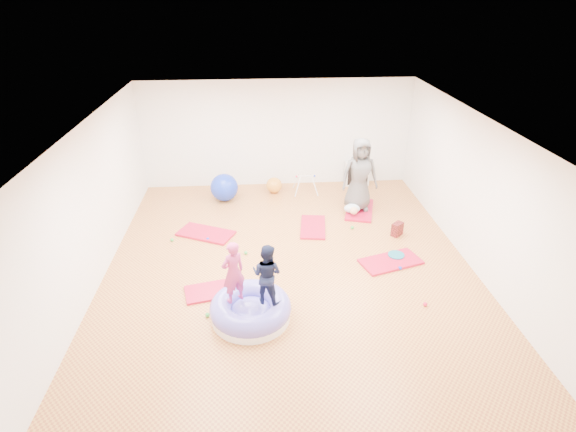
{
  "coord_description": "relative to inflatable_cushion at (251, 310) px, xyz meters",
  "views": [
    {
      "loc": [
        -0.58,
        -7.35,
        4.87
      ],
      "look_at": [
        0.0,
        0.3,
        0.9
      ],
      "focal_mm": 28.0,
      "sensor_mm": 36.0,
      "label": 1
    }
  ],
  "objects": [
    {
      "name": "gym_mat_center_back",
      "position": [
        1.4,
        2.96,
        -0.14
      ],
      "size": [
        0.68,
        1.15,
        0.05
      ],
      "primitive_type": "cube",
      "rotation": [
        0.0,
        0.0,
        1.43
      ],
      "color": "red",
      "rests_on": "ground"
    },
    {
      "name": "cube_shelf",
      "position": [
        2.89,
        5.33,
        0.15
      ],
      "size": [
        0.64,
        0.31,
        0.64
      ],
      "color": "white",
      "rests_on": "ground"
    },
    {
      "name": "gym_mat_rear_right",
      "position": [
        2.63,
        3.73,
        -0.14
      ],
      "size": [
        0.93,
        1.35,
        0.05
      ],
      "primitive_type": "cube",
      "rotation": [
        0.0,
        0.0,
        1.29
      ],
      "color": "red",
      "rests_on": "ground"
    },
    {
      "name": "adult_caregiver",
      "position": [
        2.57,
        3.76,
        0.76
      ],
      "size": [
        0.89,
        0.61,
        1.75
      ],
      "primitive_type": "imported",
      "rotation": [
        0.0,
        0.0,
        0.06
      ],
      "color": "#515151",
      "rests_on": "gym_mat_rear_right"
    },
    {
      "name": "room",
      "position": [
        0.75,
        1.54,
        1.24
      ],
      "size": [
        7.01,
        8.01,
        2.81
      ],
      "color": "gold",
      "rests_on": "ground"
    },
    {
      "name": "yellow_toy",
      "position": [
        0.02,
        -0.37,
        -0.15
      ],
      "size": [
        0.22,
        0.22,
        0.03
      ],
      "primitive_type": "cylinder",
      "color": "yellow",
      "rests_on": "ground"
    },
    {
      "name": "backpack",
      "position": [
        3.18,
        2.49,
        -0.01
      ],
      "size": [
        0.3,
        0.29,
        0.3
      ],
      "primitive_type": "cube",
      "rotation": [
        0.0,
        0.0,
        0.71
      ],
      "color": "#A12626",
      "rests_on": "ground"
    },
    {
      "name": "ball_pit_balls",
      "position": [
        0.67,
        1.61,
        -0.13
      ],
      "size": [
        4.7,
        2.84,
        0.07
      ],
      "color": "#1833C7",
      "rests_on": "ground"
    },
    {
      "name": "inflatable_cushion",
      "position": [
        0.0,
        0.0,
        0.0
      ],
      "size": [
        1.33,
        1.33,
        0.42
      ],
      "rotation": [
        0.0,
        0.0,
        -0.32
      ],
      "color": "white",
      "rests_on": "ground"
    },
    {
      "name": "gym_mat_mid_left",
      "position": [
        -0.98,
        2.84,
        -0.14
      ],
      "size": [
        1.34,
        1.06,
        0.05
      ],
      "primitive_type": "cube",
      "rotation": [
        0.0,
        0.0,
        -0.44
      ],
      "color": "red",
      "rests_on": "ground"
    },
    {
      "name": "exercise_ball_blue",
      "position": [
        -0.64,
        4.58,
        0.18
      ],
      "size": [
        0.69,
        0.69,
        0.69
      ],
      "primitive_type": "sphere",
      "color": "#1833C7",
      "rests_on": "ground"
    },
    {
      "name": "gym_mat_right",
      "position": [
        2.74,
        1.43,
        -0.14
      ],
      "size": [
        1.3,
        0.92,
        0.05
      ],
      "primitive_type": "cube",
      "rotation": [
        0.0,
        0.0,
        0.31
      ],
      "color": "red",
      "rests_on": "ground"
    },
    {
      "name": "balance_disc",
      "position": [
        2.9,
        1.61,
        -0.13
      ],
      "size": [
        0.32,
        0.32,
        0.07
      ],
      "primitive_type": "cylinder",
      "color": "#166982",
      "rests_on": "ground"
    },
    {
      "name": "infant_play_gym",
      "position": [
        1.44,
        4.87,
        0.16
      ],
      "size": [
        0.63,
        0.6,
        0.48
      ],
      "rotation": [
        0.0,
        0.0,
        0.18
      ],
      "color": "white",
      "rests_on": "ground"
    },
    {
      "name": "exercise_ball_orange",
      "position": [
        0.62,
        4.96,
        0.04
      ],
      "size": [
        0.41,
        0.41,
        0.41
      ],
      "primitive_type": "sphere",
      "color": "orange",
      "rests_on": "ground"
    },
    {
      "name": "infant",
      "position": [
        2.4,
        3.5,
        0.0
      ],
      "size": [
        0.39,
        0.39,
        0.23
      ],
      "color": "silver",
      "rests_on": "gym_mat_rear_right"
    },
    {
      "name": "child_navy",
      "position": [
        0.28,
        -0.01,
        0.74
      ],
      "size": [
        0.63,
        0.58,
        1.04
      ],
      "primitive_type": "imported",
      "rotation": [
        0.0,
        0.0,
        2.66
      ],
      "color": "#141C3B",
      "rests_on": "inflatable_cushion"
    },
    {
      "name": "child_pink",
      "position": [
        -0.25,
        0.05,
        0.76
      ],
      "size": [
        0.47,
        0.43,
        1.08
      ],
      "primitive_type": "imported",
      "rotation": [
        0.0,
        0.0,
        3.7
      ],
      "color": "#C83878",
      "rests_on": "inflatable_cushion"
    },
    {
      "name": "gym_mat_front_left",
      "position": [
        -0.62,
        0.76,
        -0.14
      ],
      "size": [
        1.17,
        0.76,
        0.04
      ],
      "primitive_type": "cube",
      "rotation": [
        0.0,
        0.0,
        0.22
      ],
      "color": "red",
      "rests_on": "ground"
    }
  ]
}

